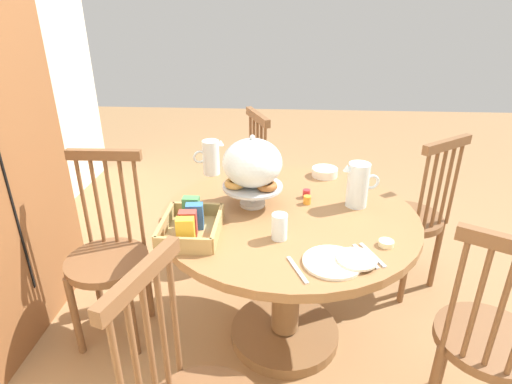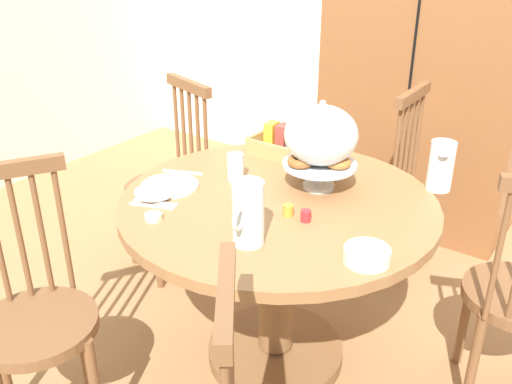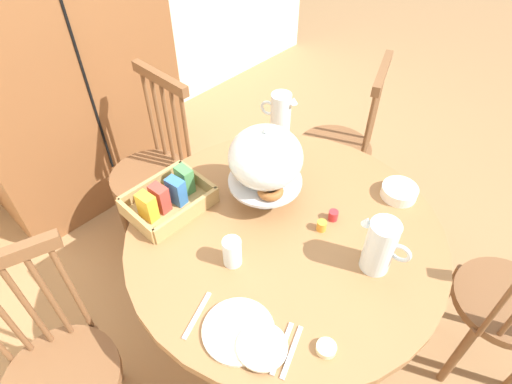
{
  "view_description": "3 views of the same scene",
  "coord_description": "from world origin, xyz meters",
  "px_view_note": "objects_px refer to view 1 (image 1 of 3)",
  "views": [
    {
      "loc": [
        -1.65,
        -0.02,
        1.64
      ],
      "look_at": [
        0.07,
        0.09,
        0.84
      ],
      "focal_mm": 29.77,
      "sensor_mm": 36.0,
      "label": 1
    },
    {
      "loc": [
        1.09,
        -1.62,
        1.66
      ],
      "look_at": [
        -0.03,
        -0.06,
        0.74
      ],
      "focal_mm": 39.79,
      "sensor_mm": 36.0,
      "label": 2
    },
    {
      "loc": [
        -0.74,
        -0.69,
        1.96
      ],
      "look_at": [
        0.07,
        0.09,
        0.84
      ],
      "focal_mm": 30.47,
      "sensor_mm": 36.0,
      "label": 3
    }
  ],
  "objects_px": {
    "windsor_chair_by_cabinet": "(109,258)",
    "drinking_glass": "(279,227)",
    "china_plate_large": "(332,262)",
    "butter_dish": "(386,243)",
    "cereal_basket": "(191,225)",
    "pastry_stand_with_dome": "(252,166)",
    "orange_juice_pitcher": "(358,187)",
    "windsor_chair_host_seat": "(411,219)",
    "windsor_chair_far_side": "(488,344)",
    "milk_pitcher": "(211,159)",
    "china_plate_small": "(357,259)",
    "cereal_bowl": "(325,172)",
    "dining_table": "(287,254)",
    "windsor_chair_near_window": "(238,192)"
  },
  "relations": [
    {
      "from": "dining_table",
      "to": "china_plate_small",
      "type": "height_order",
      "value": "china_plate_small"
    },
    {
      "from": "windsor_chair_host_seat",
      "to": "china_plate_large",
      "type": "height_order",
      "value": "windsor_chair_host_seat"
    },
    {
      "from": "drinking_glass",
      "to": "butter_dish",
      "type": "bearing_deg",
      "value": -93.77
    },
    {
      "from": "pastry_stand_with_dome",
      "to": "drinking_glass",
      "type": "bearing_deg",
      "value": -156.41
    },
    {
      "from": "windsor_chair_far_side",
      "to": "orange_juice_pitcher",
      "type": "height_order",
      "value": "windsor_chair_far_side"
    },
    {
      "from": "china_plate_small",
      "to": "cereal_bowl",
      "type": "relative_size",
      "value": 1.07
    },
    {
      "from": "cereal_basket",
      "to": "china_plate_large",
      "type": "height_order",
      "value": "cereal_basket"
    },
    {
      "from": "orange_juice_pitcher",
      "to": "cereal_basket",
      "type": "xyz_separation_m",
      "value": [
        -0.31,
        0.72,
        -0.05
      ]
    },
    {
      "from": "windsor_chair_by_cabinet",
      "to": "drinking_glass",
      "type": "bearing_deg",
      "value": -105.31
    },
    {
      "from": "butter_dish",
      "to": "dining_table",
      "type": "bearing_deg",
      "value": 56.25
    },
    {
      "from": "pastry_stand_with_dome",
      "to": "milk_pitcher",
      "type": "bearing_deg",
      "value": 34.32
    },
    {
      "from": "china_plate_large",
      "to": "windsor_chair_by_cabinet",
      "type": "bearing_deg",
      "value": 69.15
    },
    {
      "from": "china_plate_large",
      "to": "drinking_glass",
      "type": "distance_m",
      "value": 0.26
    },
    {
      "from": "windsor_chair_far_side",
      "to": "cereal_basket",
      "type": "distance_m",
      "value": 1.23
    },
    {
      "from": "butter_dish",
      "to": "china_plate_small",
      "type": "bearing_deg",
      "value": 133.5
    },
    {
      "from": "cereal_basket",
      "to": "cereal_bowl",
      "type": "bearing_deg",
      "value": -42.34
    },
    {
      "from": "windsor_chair_far_side",
      "to": "pastry_stand_with_dome",
      "type": "height_order",
      "value": "pastry_stand_with_dome"
    },
    {
      "from": "dining_table",
      "to": "china_plate_large",
      "type": "xyz_separation_m",
      "value": [
        -0.39,
        -0.16,
        0.23
      ]
    },
    {
      "from": "windsor_chair_by_cabinet",
      "to": "windsor_chair_far_side",
      "type": "bearing_deg",
      "value": -105.89
    },
    {
      "from": "windsor_chair_host_seat",
      "to": "pastry_stand_with_dome",
      "type": "bearing_deg",
      "value": 116.14
    },
    {
      "from": "china_plate_small",
      "to": "butter_dish",
      "type": "height_order",
      "value": "same"
    },
    {
      "from": "windsor_chair_host_seat",
      "to": "butter_dish",
      "type": "distance_m",
      "value": 0.89
    },
    {
      "from": "orange_juice_pitcher",
      "to": "drinking_glass",
      "type": "distance_m",
      "value": 0.48
    },
    {
      "from": "pastry_stand_with_dome",
      "to": "china_plate_small",
      "type": "xyz_separation_m",
      "value": [
        -0.45,
        -0.42,
        -0.18
      ]
    },
    {
      "from": "windsor_chair_near_window",
      "to": "china_plate_large",
      "type": "height_order",
      "value": "windsor_chair_near_window"
    },
    {
      "from": "windsor_chair_host_seat",
      "to": "china_plate_large",
      "type": "bearing_deg",
      "value": 147.91
    },
    {
      "from": "drinking_glass",
      "to": "butter_dish",
      "type": "height_order",
      "value": "drinking_glass"
    },
    {
      "from": "orange_juice_pitcher",
      "to": "milk_pitcher",
      "type": "xyz_separation_m",
      "value": [
        0.35,
        0.74,
        -0.01
      ]
    },
    {
      "from": "windsor_chair_host_seat",
      "to": "milk_pitcher",
      "type": "bearing_deg",
      "value": 93.29
    },
    {
      "from": "dining_table",
      "to": "orange_juice_pitcher",
      "type": "distance_m",
      "value": 0.46
    },
    {
      "from": "china_plate_large",
      "to": "butter_dish",
      "type": "distance_m",
      "value": 0.26
    },
    {
      "from": "dining_table",
      "to": "drinking_glass",
      "type": "distance_m",
      "value": 0.36
    },
    {
      "from": "windsor_chair_far_side",
      "to": "pastry_stand_with_dome",
      "type": "distance_m",
      "value": 1.17
    },
    {
      "from": "dining_table",
      "to": "cereal_basket",
      "type": "bearing_deg",
      "value": 117.78
    },
    {
      "from": "drinking_glass",
      "to": "windsor_chair_near_window",
      "type": "bearing_deg",
      "value": 14.87
    },
    {
      "from": "windsor_chair_by_cabinet",
      "to": "drinking_glass",
      "type": "relative_size",
      "value": 8.86
    },
    {
      "from": "milk_pitcher",
      "to": "cereal_basket",
      "type": "height_order",
      "value": "milk_pitcher"
    },
    {
      "from": "windsor_chair_near_window",
      "to": "milk_pitcher",
      "type": "distance_m",
      "value": 0.54
    },
    {
      "from": "windsor_chair_by_cabinet",
      "to": "milk_pitcher",
      "type": "xyz_separation_m",
      "value": [
        0.44,
        -0.46,
        0.37
      ]
    },
    {
      "from": "windsor_chair_near_window",
      "to": "cereal_basket",
      "type": "distance_m",
      "value": 1.09
    },
    {
      "from": "cereal_bowl",
      "to": "milk_pitcher",
      "type": "bearing_deg",
      "value": 90.51
    },
    {
      "from": "china_plate_large",
      "to": "cereal_bowl",
      "type": "distance_m",
      "value": 0.84
    },
    {
      "from": "dining_table",
      "to": "china_plate_small",
      "type": "xyz_separation_m",
      "value": [
        -0.38,
        -0.25,
        0.24
      ]
    },
    {
      "from": "windsor_chair_host_seat",
      "to": "milk_pitcher",
      "type": "xyz_separation_m",
      "value": [
        -0.07,
        1.15,
        0.37
      ]
    },
    {
      "from": "pastry_stand_with_dome",
      "to": "orange_juice_pitcher",
      "type": "distance_m",
      "value": 0.5
    },
    {
      "from": "orange_juice_pitcher",
      "to": "cereal_basket",
      "type": "relative_size",
      "value": 0.66
    },
    {
      "from": "windsor_chair_near_window",
      "to": "cereal_bowl",
      "type": "distance_m",
      "value": 0.71
    },
    {
      "from": "orange_juice_pitcher",
      "to": "china_plate_large",
      "type": "bearing_deg",
      "value": 162.07
    },
    {
      "from": "windsor_chair_far_side",
      "to": "china_plate_large",
      "type": "distance_m",
      "value": 0.67
    },
    {
      "from": "windsor_chair_by_cabinet",
      "to": "drinking_glass",
      "type": "distance_m",
      "value": 0.94
    }
  ]
}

